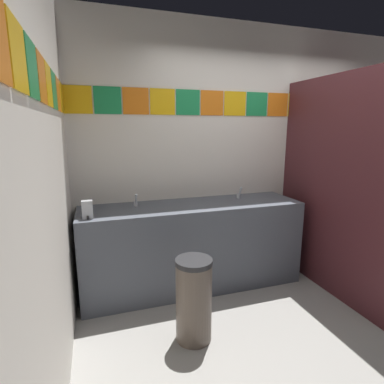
{
  "coord_description": "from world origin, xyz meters",
  "views": [
    {
      "loc": [
        -1.8,
        -1.77,
        1.67
      ],
      "look_at": [
        -0.97,
        0.82,
        1.09
      ],
      "focal_mm": 28.42,
      "sensor_mm": 36.0,
      "label": 1
    }
  ],
  "objects": [
    {
      "name": "stall_divider",
      "position": [
        0.6,
        0.38,
        1.09
      ],
      "size": [
        0.92,
        1.56,
        2.18
      ],
      "color": "#471E23",
      "rests_on": "ground_plane"
    },
    {
      "name": "trash_bin",
      "position": [
        -1.12,
        0.29,
        0.34
      ],
      "size": [
        0.29,
        0.29,
        0.68
      ],
      "color": "brown",
      "rests_on": "ground_plane"
    },
    {
      "name": "faucet_right",
      "position": [
        -0.3,
        1.21,
        0.95
      ],
      "size": [
        0.04,
        0.1,
        0.14
      ],
      "color": "silver",
      "rests_on": "vanity_counter"
    },
    {
      "name": "soap_dispenser",
      "position": [
        -1.89,
        0.93,
        0.98
      ],
      "size": [
        0.09,
        0.09,
        0.16
      ],
      "color": "#B7BABF",
      "rests_on": "vanity_counter"
    },
    {
      "name": "wall_side",
      "position": [
        -2.09,
        0.0,
        1.4
      ],
      "size": [
        0.09,
        2.85,
        2.79
      ],
      "color": "silver",
      "rests_on": "ground_plane"
    },
    {
      "name": "vanity_counter",
      "position": [
        -0.86,
        1.12,
        0.46
      ],
      "size": [
        2.27,
        0.61,
        0.9
      ],
      "color": "#4C515B",
      "rests_on": "ground_plane"
    },
    {
      "name": "faucet_left",
      "position": [
        -1.43,
        1.21,
        0.95
      ],
      "size": [
        0.04,
        0.1,
        0.14
      ],
      "color": "silver",
      "rests_on": "vanity_counter"
    },
    {
      "name": "wall_back",
      "position": [
        -0.0,
        1.46,
        1.4
      ],
      "size": [
        4.1,
        0.09,
        2.79
      ],
      "color": "silver",
      "rests_on": "ground_plane"
    },
    {
      "name": "ground_plane",
      "position": [
        0.0,
        0.0,
        0.0
      ],
      "size": [
        9.03,
        9.03,
        0.0
      ],
      "primitive_type": "plane",
      "color": "gray"
    },
    {
      "name": "toilet",
      "position": [
        0.96,
        1.01,
        0.3
      ],
      "size": [
        0.39,
        0.49,
        0.74
      ],
      "color": "white",
      "rests_on": "ground_plane"
    }
  ]
}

